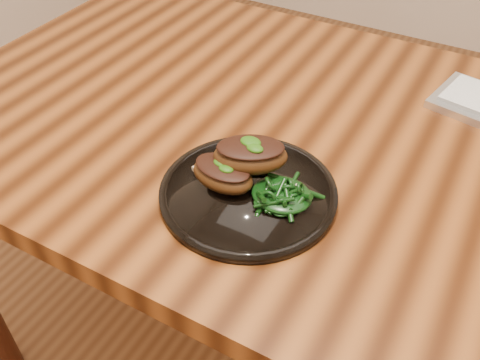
{
  "coord_description": "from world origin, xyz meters",
  "views": [
    {
      "loc": [
        0.13,
        -0.68,
        1.28
      ],
      "look_at": [
        -0.14,
        -0.19,
        0.78
      ],
      "focal_mm": 40.0,
      "sensor_mm": 36.0,
      "label": 1
    }
  ],
  "objects_px": {
    "plate": "(248,193)",
    "greens_heap": "(282,192)",
    "desk": "(369,192)",
    "lamb_chop_front": "(223,173)"
  },
  "relations": [
    {
      "from": "desk",
      "to": "greens_heap",
      "type": "bearing_deg",
      "value": -114.1
    },
    {
      "from": "lamb_chop_front",
      "to": "greens_heap",
      "type": "height_order",
      "value": "lamb_chop_front"
    },
    {
      "from": "desk",
      "to": "greens_heap",
      "type": "height_order",
      "value": "greens_heap"
    },
    {
      "from": "desk",
      "to": "plate",
      "type": "height_order",
      "value": "plate"
    },
    {
      "from": "desk",
      "to": "lamb_chop_front",
      "type": "relative_size",
      "value": 15.38
    },
    {
      "from": "lamb_chop_front",
      "to": "greens_heap",
      "type": "relative_size",
      "value": 1.21
    },
    {
      "from": "greens_heap",
      "to": "desk",
      "type": "bearing_deg",
      "value": 65.9
    },
    {
      "from": "greens_heap",
      "to": "lamb_chop_front",
      "type": "bearing_deg",
      "value": -171.26
    },
    {
      "from": "plate",
      "to": "lamb_chop_front",
      "type": "xyz_separation_m",
      "value": [
        -0.04,
        -0.01,
        0.03
      ]
    },
    {
      "from": "plate",
      "to": "greens_heap",
      "type": "relative_size",
      "value": 2.96
    }
  ]
}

